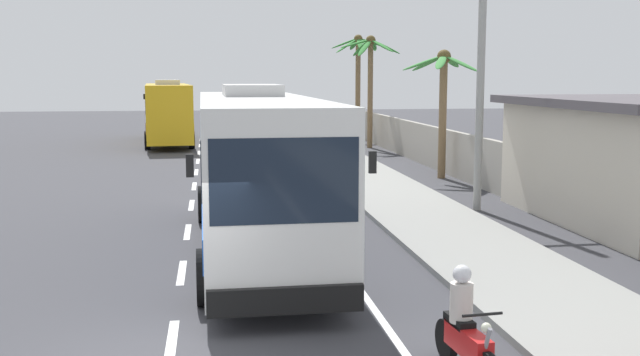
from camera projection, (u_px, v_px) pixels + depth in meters
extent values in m
cube|color=gray|center=(425.00, 216.00, 21.57)|extent=(3.20, 90.00, 0.14)
cube|color=white|center=(172.00, 341.00, 11.58)|extent=(0.16, 2.00, 0.01)
cube|color=white|center=(182.00, 272.00, 15.66)|extent=(0.16, 2.00, 0.01)
cube|color=white|center=(188.00, 232.00, 19.74)|extent=(0.16, 2.00, 0.01)
cube|color=white|center=(191.00, 205.00, 23.81)|extent=(0.16, 2.00, 0.01)
cube|color=white|center=(194.00, 186.00, 27.89)|extent=(0.16, 2.00, 0.01)
cube|color=white|center=(196.00, 172.00, 31.97)|extent=(0.16, 2.00, 0.01)
cube|color=white|center=(198.00, 161.00, 36.04)|extent=(0.16, 2.00, 0.01)
cube|color=white|center=(199.00, 153.00, 40.12)|extent=(0.16, 2.00, 0.01)
cube|color=white|center=(200.00, 145.00, 44.20)|extent=(0.16, 2.00, 0.01)
cube|color=white|center=(201.00, 140.00, 48.27)|extent=(0.16, 2.00, 0.01)
cube|color=white|center=(202.00, 135.00, 52.35)|extent=(0.16, 2.00, 0.01)
cube|color=white|center=(202.00, 130.00, 56.43)|extent=(0.16, 2.00, 0.01)
cube|color=white|center=(293.00, 194.00, 26.01)|extent=(0.14, 70.00, 0.01)
cube|color=#9E998E|center=(498.00, 168.00, 25.92)|extent=(0.24, 60.00, 1.87)
cube|color=white|center=(257.00, 166.00, 17.47)|extent=(2.71, 12.00, 3.24)
cube|color=#192333|center=(256.00, 142.00, 17.58)|extent=(2.72, 11.05, 1.04)
cube|color=#192333|center=(285.00, 181.00, 11.58)|extent=(2.35, 0.13, 1.36)
cube|color=blue|center=(257.00, 197.00, 17.57)|extent=(2.74, 11.77, 0.58)
cube|color=black|center=(286.00, 300.00, 11.76)|extent=(2.51, 0.19, 0.44)
cube|color=#B7B7B7|center=(252.00, 90.00, 18.69)|extent=(1.44, 2.65, 0.28)
cube|color=black|center=(373.00, 162.00, 11.98)|extent=(0.12, 0.08, 0.36)
cube|color=black|center=(190.00, 166.00, 11.53)|extent=(0.12, 0.08, 0.36)
cylinder|color=black|center=(342.00, 271.00, 13.77)|extent=(0.33, 1.04, 1.04)
cylinder|color=black|center=(206.00, 277.00, 13.37)|extent=(0.33, 1.04, 1.04)
cylinder|color=black|center=(291.00, 202.00, 21.38)|extent=(0.33, 1.04, 1.04)
cylinder|color=black|center=(204.00, 204.00, 20.99)|extent=(0.33, 1.04, 1.04)
cube|color=gold|center=(168.00, 111.00, 45.31)|extent=(3.40, 12.11, 3.22)
cube|color=#192333|center=(167.00, 102.00, 45.04)|extent=(3.36, 11.16, 1.03)
cube|color=#192333|center=(166.00, 100.00, 50.99)|extent=(2.32, 0.27, 1.35)
cube|color=orange|center=(168.00, 123.00, 45.41)|extent=(3.42, 11.88, 0.58)
cube|color=black|center=(167.00, 127.00, 51.33)|extent=(2.47, 0.34, 0.44)
cube|color=#B7B7B7|center=(167.00, 82.00, 43.63)|extent=(1.58, 2.73, 0.28)
cube|color=black|center=(144.00, 97.00, 50.44)|extent=(0.13, 0.09, 0.36)
cube|color=black|center=(187.00, 96.00, 51.06)|extent=(0.13, 0.09, 0.36)
cylinder|color=black|center=(148.00, 130.00, 49.29)|extent=(0.40, 1.06, 1.04)
cylinder|color=black|center=(186.00, 130.00, 49.83)|extent=(0.40, 1.06, 1.04)
cylinder|color=black|center=(147.00, 140.00, 41.78)|extent=(0.40, 1.06, 1.04)
cylinder|color=black|center=(192.00, 139.00, 42.32)|extent=(0.40, 1.06, 1.04)
cylinder|color=black|center=(447.00, 339.00, 10.85)|extent=(0.17, 0.61, 0.60)
cube|color=red|center=(468.00, 342.00, 10.11)|extent=(0.34, 1.12, 0.36)
cube|color=black|center=(459.00, 321.00, 10.38)|extent=(0.29, 0.62, 0.12)
cylinder|color=gray|center=(485.00, 350.00, 9.61)|extent=(0.09, 0.32, 0.67)
cylinder|color=black|center=(482.00, 315.00, 9.65)|extent=(0.56, 0.09, 0.04)
sphere|color=#EAEACC|center=(486.00, 328.00, 9.55)|extent=(0.14, 0.14, 0.14)
cylinder|color=beige|center=(461.00, 303.00, 10.29)|extent=(0.32, 0.32, 0.56)
sphere|color=white|center=(462.00, 274.00, 10.23)|extent=(0.26, 0.26, 0.26)
cylinder|color=#9E9E99|center=(481.00, 76.00, 22.38)|extent=(0.24, 0.24, 8.24)
cylinder|color=brown|center=(358.00, 90.00, 48.69)|extent=(0.33, 0.33, 6.47)
ellipsoid|color=#337F33|center=(371.00, 42.00, 48.56)|extent=(1.88, 0.68, 0.65)
ellipsoid|color=#337F33|center=(366.00, 43.00, 48.96)|extent=(1.61, 1.48, 0.71)
ellipsoid|color=#337F33|center=(354.00, 44.00, 49.13)|extent=(0.54, 1.82, 0.81)
ellipsoid|color=#337F33|center=(345.00, 43.00, 48.41)|extent=(1.84, 0.87, 0.77)
ellipsoid|color=#337F33|center=(347.00, 45.00, 47.95)|extent=(1.71, 0.87, 1.07)
ellipsoid|color=#337F33|center=(360.00, 45.00, 47.50)|extent=(0.42, 1.71, 1.04)
ellipsoid|color=#337F33|center=(367.00, 44.00, 47.65)|extent=(1.18, 1.67, 0.98)
sphere|color=brown|center=(358.00, 39.00, 48.24)|extent=(0.56, 0.56, 0.56)
cylinder|color=brown|center=(370.00, 95.00, 42.46)|extent=(0.30, 0.30, 6.08)
ellipsoid|color=#337F33|center=(385.00, 47.00, 42.20)|extent=(1.77, 0.38, 0.91)
ellipsoid|color=#337F33|center=(373.00, 45.00, 42.94)|extent=(0.99, 1.85, 0.67)
ellipsoid|color=#337F33|center=(362.00, 48.00, 42.78)|extent=(1.05, 1.72, 1.00)
ellipsoid|color=#337F33|center=(356.00, 43.00, 41.77)|extent=(1.89, 0.70, 0.60)
ellipsoid|color=#337F33|center=(365.00, 48.00, 41.39)|extent=(1.28, 1.57, 1.08)
ellipsoid|color=#337F33|center=(382.00, 46.00, 41.44)|extent=(1.28, 1.69, 0.86)
sphere|color=brown|center=(371.00, 40.00, 42.04)|extent=(0.56, 0.56, 0.56)
cylinder|color=brown|center=(443.00, 119.00, 29.81)|extent=(0.31, 0.31, 4.84)
ellipsoid|color=#3D893D|center=(462.00, 64.00, 29.78)|extent=(1.70, 0.68, 0.76)
ellipsoid|color=#3D893D|center=(451.00, 61.00, 30.22)|extent=(1.33, 1.58, 0.57)
ellipsoid|color=#3D893D|center=(428.00, 63.00, 30.10)|extent=(1.24, 1.59, 0.71)
ellipsoid|color=#3D893D|center=(423.00, 63.00, 29.53)|extent=(1.72, 0.65, 0.70)
ellipsoid|color=#3D893D|center=(441.00, 62.00, 28.72)|extent=(1.05, 1.68, 0.68)
ellipsoid|color=#3D893D|center=(461.00, 63.00, 28.92)|extent=(1.25, 1.57, 0.75)
sphere|color=brown|center=(444.00, 57.00, 29.47)|extent=(0.56, 0.56, 0.56)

